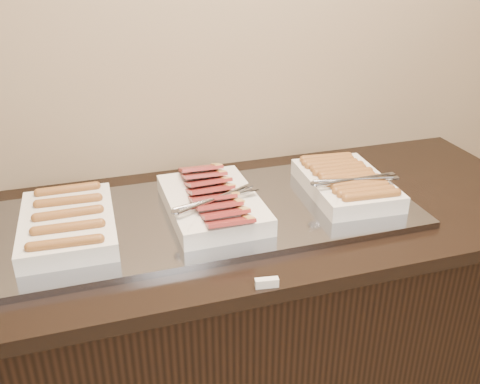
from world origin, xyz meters
name	(u,v)px	position (x,y,z in m)	size (l,w,h in m)	color
counter	(219,336)	(0.00, 2.13, 0.45)	(2.06, 0.76, 0.90)	black
warming_tray	(209,215)	(-0.02, 2.13, 0.91)	(1.20, 0.50, 0.02)	gray
dish_left	(68,223)	(-0.41, 2.13, 0.95)	(0.25, 0.37, 0.07)	silver
dish_center	(212,202)	(-0.01, 2.13, 0.95)	(0.27, 0.40, 0.09)	silver
dish_right	(346,182)	(0.41, 2.13, 0.95)	(0.27, 0.36, 0.08)	silver
label_holder	(267,283)	(0.03, 1.77, 0.91)	(0.06, 0.02, 0.02)	silver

